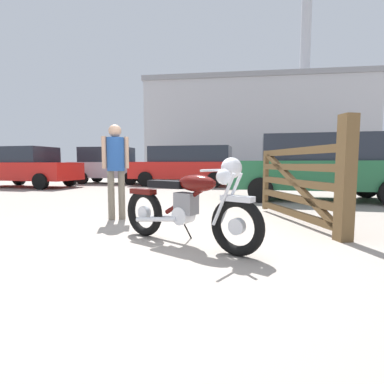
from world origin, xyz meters
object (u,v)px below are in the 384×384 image
(bystander, at_px, (116,162))
(silver_sedan_mid, at_px, (111,165))
(vintage_motorcycle, at_px, (190,205))
(timber_gate, at_px, (305,182))
(dark_sedan_left, at_px, (322,165))
(pale_sedan_back, at_px, (188,166))
(red_hatchback_near, at_px, (187,165))
(blue_hatchback_right, at_px, (28,167))

(bystander, bearing_deg, silver_sedan_mid, 176.52)
(vintage_motorcycle, distance_m, timber_gate, 2.12)
(dark_sedan_left, bearing_deg, pale_sedan_back, -57.67)
(dark_sedan_left, bearing_deg, bystander, 42.36)
(red_hatchback_near, height_order, blue_hatchback_right, red_hatchback_near)
(bystander, relative_size, silver_sedan_mid, 0.42)
(dark_sedan_left, distance_m, pale_sedan_back, 11.07)
(silver_sedan_mid, xyz_separation_m, pale_sedan_back, (3.29, 4.06, -0.08))
(timber_gate, relative_size, blue_hatchback_right, 0.56)
(timber_gate, distance_m, bystander, 3.18)
(dark_sedan_left, bearing_deg, silver_sedan_mid, -29.59)
(red_hatchback_near, distance_m, dark_sedan_left, 6.47)
(red_hatchback_near, bearing_deg, pale_sedan_back, -77.10)
(blue_hatchback_right, xyz_separation_m, silver_sedan_mid, (2.46, 2.75, 0.08))
(timber_gate, relative_size, red_hatchback_near, 0.51)
(bystander, distance_m, pale_sedan_back, 13.23)
(bystander, height_order, dark_sedan_left, dark_sedan_left)
(vintage_motorcycle, bearing_deg, red_hatchback_near, 129.32)
(pale_sedan_back, bearing_deg, dark_sedan_left, -59.10)
(vintage_motorcycle, relative_size, dark_sedan_left, 0.38)
(pale_sedan_back, bearing_deg, bystander, -83.61)
(dark_sedan_left, bearing_deg, blue_hatchback_right, -10.65)
(timber_gate, bearing_deg, bystander, 69.83)
(bystander, xyz_separation_m, blue_hatchback_right, (-6.43, 6.40, -0.18))
(vintage_motorcycle, relative_size, silver_sedan_mid, 0.47)
(timber_gate, bearing_deg, silver_sedan_mid, 19.91)
(vintage_motorcycle, distance_m, bystander, 2.17)
(vintage_motorcycle, relative_size, timber_gate, 0.75)
(silver_sedan_mid, relative_size, pale_sedan_back, 0.91)
(silver_sedan_mid, bearing_deg, bystander, -66.95)
(vintage_motorcycle, relative_size, red_hatchback_near, 0.38)
(red_hatchback_near, distance_m, blue_hatchback_right, 6.68)
(bystander, height_order, red_hatchback_near, red_hatchback_near)
(silver_sedan_mid, bearing_deg, timber_gate, -52.92)
(silver_sedan_mid, height_order, pale_sedan_back, silver_sedan_mid)
(red_hatchback_near, relative_size, blue_hatchback_right, 1.11)
(pale_sedan_back, bearing_deg, blue_hatchback_right, -126.75)
(timber_gate, height_order, pale_sedan_back, pale_sedan_back)
(bystander, bearing_deg, red_hatchback_near, 152.94)
(blue_hatchback_right, bearing_deg, vintage_motorcycle, 142.03)
(red_hatchback_near, bearing_deg, vintage_motorcycle, 103.88)
(pale_sedan_back, bearing_deg, vintage_motorcycle, -78.06)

